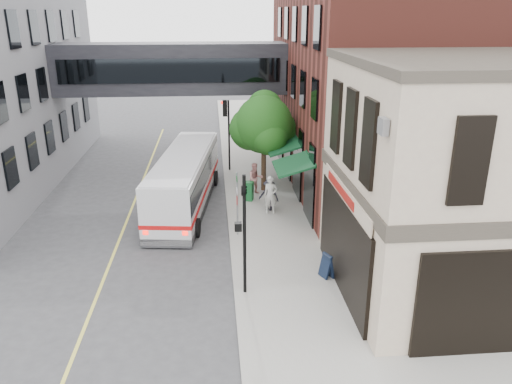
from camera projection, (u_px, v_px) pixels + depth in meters
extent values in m
plane|color=#38383A|center=(237.00, 328.00, 16.37)|extent=(120.00, 120.00, 0.00)
cube|color=gray|center=(258.00, 185.00, 29.62)|extent=(4.00, 60.00, 0.15)
cube|color=tan|center=(487.00, 184.00, 17.59)|extent=(10.00, 8.00, 8.15)
cube|color=#38332B|center=(487.00, 182.00, 17.57)|extent=(10.12, 8.12, 0.50)
cube|color=#38332B|center=(508.00, 60.00, 16.15)|extent=(10.12, 8.12, 0.30)
cube|color=black|center=(343.00, 246.00, 17.93)|extent=(0.14, 6.40, 3.40)
cube|color=black|center=(342.00, 246.00, 17.93)|extent=(0.04, 5.90, 3.00)
cube|color=maroon|center=(340.00, 189.00, 17.83)|extent=(0.03, 3.60, 0.32)
cube|color=#5B241C|center=(395.00, 63.00, 28.85)|extent=(12.00, 18.00, 14.00)
cube|color=#0C381A|center=(279.00, 138.00, 28.48)|extent=(1.80, 13.00, 0.40)
cube|color=black|center=(172.00, 68.00, 30.77)|extent=(14.00, 3.00, 3.00)
cube|color=black|center=(170.00, 71.00, 29.32)|extent=(13.00, 0.08, 1.40)
cube|color=black|center=(174.00, 66.00, 32.22)|extent=(13.00, 0.08, 1.40)
cylinder|color=black|center=(245.00, 236.00, 17.46)|extent=(0.12, 0.12, 4.50)
cube|color=black|center=(238.00, 227.00, 17.32)|extent=(0.25, 0.22, 0.30)
imported|color=black|center=(244.00, 186.00, 16.83)|extent=(0.20, 0.16, 1.00)
cylinder|color=black|center=(229.00, 136.00, 31.51)|extent=(0.12, 0.12, 4.50)
cube|color=black|center=(225.00, 130.00, 31.37)|extent=(0.25, 0.22, 0.30)
cube|color=black|center=(225.00, 108.00, 30.89)|extent=(0.28, 0.28, 1.00)
sphere|color=#FF0C05|center=(222.00, 103.00, 30.76)|extent=(0.18, 0.18, 0.18)
cylinder|color=gray|center=(237.00, 204.00, 22.40)|extent=(0.08, 0.08, 3.00)
cube|color=white|center=(237.00, 189.00, 22.16)|extent=(0.03, 0.75, 0.22)
cube|color=#0C591E|center=(237.00, 178.00, 21.97)|extent=(0.03, 0.70, 0.18)
cube|color=#B20C0C|center=(237.00, 200.00, 22.33)|extent=(0.03, 0.30, 0.40)
cylinder|color=#382619|center=(264.00, 166.00, 28.20)|extent=(0.28, 0.28, 2.80)
sphere|color=#154412|center=(264.00, 125.00, 27.38)|extent=(3.20, 3.20, 3.20)
sphere|color=#154412|center=(277.00, 129.00, 28.05)|extent=(2.20, 2.20, 2.20)
sphere|color=#154412|center=(251.00, 129.00, 27.71)|extent=(2.40, 2.40, 2.40)
sphere|color=#154412|center=(265.00, 108.00, 27.68)|extent=(2.00, 2.00, 2.00)
cube|color=#D8CC4C|center=(129.00, 216.00, 25.32)|extent=(0.12, 40.00, 0.01)
cube|color=silver|center=(185.00, 180.00, 26.13)|extent=(3.53, 10.60, 2.62)
cube|color=black|center=(185.00, 172.00, 25.97)|extent=(3.57, 10.43, 0.95)
cube|color=#B20C0C|center=(186.00, 188.00, 26.28)|extent=(3.59, 10.62, 0.20)
cylinder|color=black|center=(148.00, 227.00, 22.95)|extent=(0.38, 0.93, 0.90)
cylinder|color=black|center=(197.00, 228.00, 22.87)|extent=(0.38, 0.93, 0.90)
cylinder|color=black|center=(177.00, 178.00, 29.75)|extent=(0.38, 0.93, 0.90)
cylinder|color=black|center=(215.00, 178.00, 29.67)|extent=(0.38, 0.93, 0.90)
imported|color=beige|center=(271.00, 195.00, 25.05)|extent=(0.72, 0.49, 1.93)
imported|color=#D48E89|center=(255.00, 179.00, 27.74)|extent=(0.99, 0.84, 1.78)
imported|color=#22212A|center=(269.00, 195.00, 25.46)|extent=(1.23, 1.03, 1.65)
cube|color=#135726|center=(248.00, 191.00, 26.92)|extent=(0.64, 0.60, 1.03)
cube|color=black|center=(327.00, 266.00, 19.09)|extent=(0.53, 0.63, 0.95)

